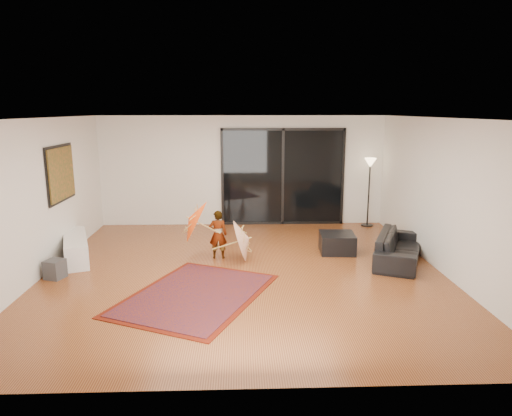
{
  "coord_description": "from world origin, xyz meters",
  "views": [
    {
      "loc": [
        -0.07,
        -7.72,
        2.84
      ],
      "look_at": [
        0.22,
        0.3,
        1.1
      ],
      "focal_mm": 32.0,
      "sensor_mm": 36.0,
      "label": 1
    }
  ],
  "objects_px": {
    "sofa": "(399,247)",
    "media_console": "(76,248)",
    "child": "(218,234)",
    "ottoman": "(337,243)"
  },
  "relations": [
    {
      "from": "sofa",
      "to": "media_console",
      "type": "bearing_deg",
      "value": 110.82
    },
    {
      "from": "media_console",
      "to": "child",
      "type": "relative_size",
      "value": 1.72
    },
    {
      "from": "media_console",
      "to": "child",
      "type": "xyz_separation_m",
      "value": [
        2.75,
        -0.05,
        0.25
      ]
    },
    {
      "from": "child",
      "to": "sofa",
      "type": "bearing_deg",
      "value": 175.15
    },
    {
      "from": "media_console",
      "to": "ottoman",
      "type": "bearing_deg",
      "value": -17.63
    },
    {
      "from": "media_console",
      "to": "ottoman",
      "type": "height_order",
      "value": "media_console"
    },
    {
      "from": "media_console",
      "to": "child",
      "type": "distance_m",
      "value": 2.76
    },
    {
      "from": "media_console",
      "to": "sofa",
      "type": "distance_m",
      "value": 6.21
    },
    {
      "from": "ottoman",
      "to": "child",
      "type": "bearing_deg",
      "value": -173.14
    },
    {
      "from": "ottoman",
      "to": "child",
      "type": "distance_m",
      "value": 2.42
    }
  ]
}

